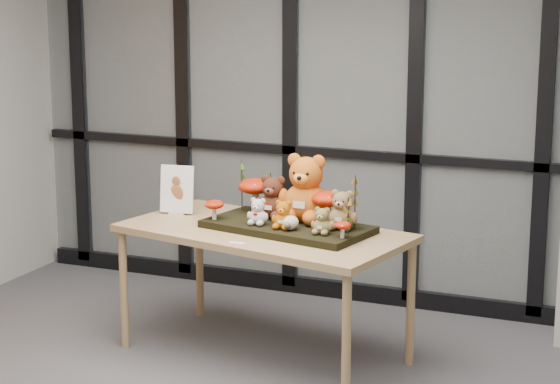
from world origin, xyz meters
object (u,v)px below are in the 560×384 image
at_px(display_table, 264,240).
at_px(sign_holder, 177,191).
at_px(plush_cream_hedgehog, 290,222).
at_px(mushroom_front_left, 214,209).
at_px(mushroom_back_left, 255,194).
at_px(mushroom_back_right, 328,206).
at_px(bear_white_bow, 258,210).
at_px(mushroom_front_right, 342,229).
at_px(bear_small_yellow, 284,213).
at_px(bear_pooh_yellow, 306,184).
at_px(diorama_tray, 288,227).
at_px(bear_brown_medium, 273,195).
at_px(bear_tan_back, 342,208).
at_px(bear_beige_small, 322,219).

relative_size(display_table, sign_holder, 5.89).
bearing_deg(plush_cream_hedgehog, mushroom_front_left, -175.07).
xyz_separation_m(mushroom_back_left, mushroom_back_right, (0.52, -0.13, -0.00)).
bearing_deg(mushroom_back_left, display_table, -55.66).
xyz_separation_m(bear_white_bow, mushroom_front_right, (0.56, -0.10, -0.04)).
bearing_deg(mushroom_front_left, display_table, 7.21).
bearing_deg(bear_small_yellow, bear_pooh_yellow, 88.23).
distance_m(bear_white_bow, mushroom_front_left, 0.30).
xyz_separation_m(bear_white_bow, mushroom_front_left, (-0.29, 0.01, -0.02)).
bearing_deg(diorama_tray, mushroom_front_left, -158.77).
xyz_separation_m(plush_cream_hedgehog, mushroom_back_left, (-0.37, 0.33, 0.07)).
bearing_deg(mushroom_back_right, bear_pooh_yellow, 166.07).
bearing_deg(display_table, bear_small_yellow, -16.25).
relative_size(bear_brown_medium, mushroom_front_left, 2.20).
height_order(bear_tan_back, bear_beige_small, bear_tan_back).
height_order(bear_tan_back, mushroom_back_left, bear_tan_back).
bearing_deg(bear_brown_medium, diorama_tray, -23.99).
xyz_separation_m(bear_white_bow, sign_holder, (-0.65, 0.21, 0.01)).
bearing_deg(mushroom_back_right, plush_cream_hedgehog, -127.44).
distance_m(display_table, mushroom_back_left, 0.36).
height_order(mushroom_front_right, sign_holder, sign_holder).
distance_m(plush_cream_hedgehog, sign_holder, 0.91).
bearing_deg(bear_brown_medium, mushroom_front_left, -139.66).
bearing_deg(mushroom_back_right, sign_holder, 176.94).
relative_size(bear_beige_small, sign_holder, 0.55).
relative_size(display_table, bear_tan_back, 7.22).
distance_m(bear_small_yellow, plush_cream_hedgehog, 0.07).
bearing_deg(bear_white_bow, bear_brown_medium, 96.59).
bearing_deg(bear_beige_small, bear_pooh_yellow, 139.42).
height_order(bear_brown_medium, bear_small_yellow, bear_brown_medium).
height_order(bear_white_bow, mushroom_front_left, bear_white_bow).
xyz_separation_m(bear_white_bow, bear_beige_small, (0.42, -0.06, -0.00)).
height_order(bear_pooh_yellow, plush_cream_hedgehog, bear_pooh_yellow).
distance_m(bear_small_yellow, sign_holder, 0.86).
distance_m(mushroom_back_left, sign_holder, 0.51).
bearing_deg(mushroom_back_left, bear_tan_back, -17.10).
bearing_deg(mushroom_front_right, bear_tan_back, 109.86).
height_order(diorama_tray, plush_cream_hedgehog, plush_cream_hedgehog).
xyz_separation_m(diorama_tray, bear_beige_small, (0.27, -0.15, 0.11)).
bearing_deg(plush_cream_hedgehog, bear_pooh_yellow, 100.56).
bearing_deg(mushroom_front_right, bear_white_bow, 169.54).
bearing_deg(bear_white_bow, bear_tan_back, 22.32).
height_order(bear_beige_small, mushroom_back_right, mushroom_back_right).
distance_m(display_table, bear_tan_back, 0.53).
bearing_deg(bear_tan_back, bear_pooh_yellow, 170.71).
distance_m(bear_pooh_yellow, mushroom_back_left, 0.40).
relative_size(bear_brown_medium, bear_small_yellow, 1.56).
bearing_deg(display_table, bear_tan_back, 16.27).
bearing_deg(bear_pooh_yellow, sign_holder, -169.58).
distance_m(bear_small_yellow, mushroom_front_right, 0.39).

